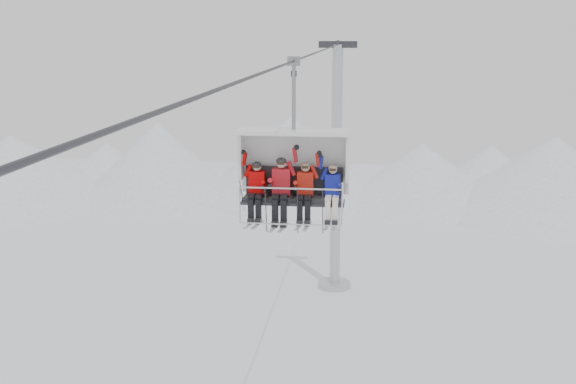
# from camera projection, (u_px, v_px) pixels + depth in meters

# --- Properties ---
(ridgeline) EXTENTS (72.00, 21.00, 7.00)m
(ridgeline) POSITION_uv_depth(u_px,v_px,m) (329.00, 169.00, 59.28)
(ridgeline) COLOR white
(ridgeline) RESTS_ON ground
(lift_tower_right) EXTENTS (2.00, 1.80, 13.48)m
(lift_tower_right) POSITION_uv_depth(u_px,v_px,m) (336.00, 186.00, 39.03)
(lift_tower_right) COLOR #ADB0B4
(lift_tower_right) RESTS_ON ground
(haul_cable) EXTENTS (0.06, 50.00, 0.06)m
(haul_cable) POSITION_uv_depth(u_px,v_px,m) (288.00, 63.00, 16.07)
(haul_cable) COLOR #2C2D31
(haul_cable) RESTS_ON lift_tower_left
(chairlift_carrier) EXTENTS (2.71, 1.17, 3.98)m
(chairlift_carrier) POSITION_uv_depth(u_px,v_px,m) (294.00, 165.00, 17.90)
(chairlift_carrier) COLOR black
(chairlift_carrier) RESTS_ON haul_cable
(skier_far_left) EXTENTS (0.39, 1.69, 1.58)m
(skier_far_left) POSITION_uv_depth(u_px,v_px,m) (257.00, 189.00, 17.82)
(skier_far_left) COLOR #C50303
(skier_far_left) RESTS_ON chairlift_carrier
(skier_center_left) EXTENTS (0.45, 1.69, 1.75)m
(skier_center_left) POSITION_uv_depth(u_px,v_px,m) (281.00, 187.00, 17.75)
(skier_center_left) COLOR red
(skier_center_left) RESTS_ON chairlift_carrier
(skier_center_right) EXTENTS (0.40, 1.69, 1.60)m
(skier_center_right) POSITION_uv_depth(u_px,v_px,m) (305.00, 190.00, 17.68)
(skier_center_right) COLOR #B51C0F
(skier_center_right) RESTS_ON chairlift_carrier
(skier_far_right) EXTENTS (0.37, 1.69, 1.51)m
(skier_far_right) POSITION_uv_depth(u_px,v_px,m) (332.00, 191.00, 17.60)
(skier_far_right) COLOR #141B97
(skier_far_right) RESTS_ON chairlift_carrier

